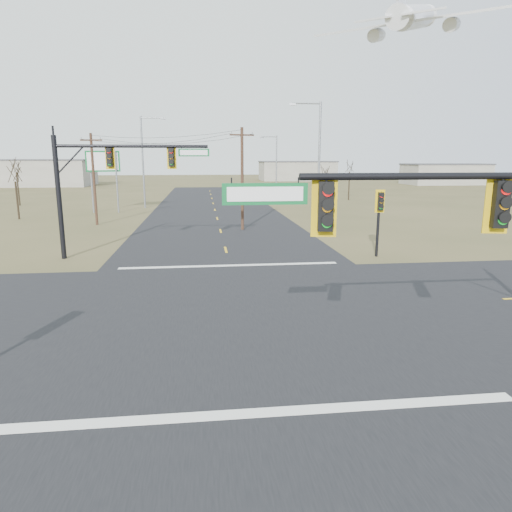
{
  "coord_description": "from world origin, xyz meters",
  "views": [
    {
      "loc": [
        -1.44,
        -16.97,
        5.76
      ],
      "look_at": [
        0.68,
        1.0,
        1.92
      ],
      "focal_mm": 32.0,
      "sensor_mm": 36.0,
      "label": 1
    }
  ],
  "objects_px": {
    "utility_pole_near": "(242,177)",
    "utility_pole_far": "(94,177)",
    "pedestal_signal_ne": "(380,207)",
    "streetlight_b": "(275,163)",
    "streetlight_c": "(145,157)",
    "mast_arm_far": "(110,170)",
    "highway_sign": "(103,170)",
    "streetlight_a": "(317,154)",
    "bare_tree_b": "(16,165)",
    "bare_tree_c": "(325,172)",
    "bare_tree_d": "(350,166)",
    "bare_tree_a": "(14,172)",
    "mast_arm_near": "(494,222)"
  },
  "relations": [
    {
      "from": "bare_tree_d",
      "to": "utility_pole_far",
      "type": "bearing_deg",
      "value": -144.18
    },
    {
      "from": "pedestal_signal_ne",
      "to": "streetlight_b",
      "type": "distance_m",
      "value": 42.2
    },
    {
      "from": "mast_arm_near",
      "to": "bare_tree_d",
      "type": "bearing_deg",
      "value": 85.96
    },
    {
      "from": "mast_arm_near",
      "to": "bare_tree_c",
      "type": "bearing_deg",
      "value": 90.56
    },
    {
      "from": "utility_pole_near",
      "to": "highway_sign",
      "type": "distance_m",
      "value": 19.86
    },
    {
      "from": "mast_arm_far",
      "to": "streetlight_a",
      "type": "bearing_deg",
      "value": 53.45
    },
    {
      "from": "streetlight_a",
      "to": "bare_tree_d",
      "type": "xyz_separation_m",
      "value": [
        9.98,
        20.33,
        -1.4
      ]
    },
    {
      "from": "mast_arm_near",
      "to": "bare_tree_b",
      "type": "distance_m",
      "value": 59.64
    },
    {
      "from": "highway_sign",
      "to": "streetlight_c",
      "type": "xyz_separation_m",
      "value": [
        3.9,
        4.59,
        1.35
      ]
    },
    {
      "from": "streetlight_a",
      "to": "streetlight_c",
      "type": "height_order",
      "value": "streetlight_a"
    },
    {
      "from": "streetlight_a",
      "to": "mast_arm_far",
      "type": "bearing_deg",
      "value": -119.58
    },
    {
      "from": "bare_tree_b",
      "to": "bare_tree_c",
      "type": "xyz_separation_m",
      "value": [
        37.5,
        -8.17,
        -0.79
      ]
    },
    {
      "from": "mast_arm_far",
      "to": "streetlight_b",
      "type": "height_order",
      "value": "streetlight_b"
    },
    {
      "from": "utility_pole_near",
      "to": "utility_pole_far",
      "type": "height_order",
      "value": "utility_pole_near"
    },
    {
      "from": "mast_arm_near",
      "to": "utility_pole_far",
      "type": "bearing_deg",
      "value": 126.9
    },
    {
      "from": "mast_arm_far",
      "to": "utility_pole_near",
      "type": "xyz_separation_m",
      "value": [
        8.53,
        9.93,
        -0.79
      ]
    },
    {
      "from": "pedestal_signal_ne",
      "to": "highway_sign",
      "type": "xyz_separation_m",
      "value": [
        -20.96,
        25.9,
        1.68
      ]
    },
    {
      "from": "bare_tree_c",
      "to": "bare_tree_d",
      "type": "bearing_deg",
      "value": 58.98
    },
    {
      "from": "pedestal_signal_ne",
      "to": "bare_tree_c",
      "type": "relative_size",
      "value": 0.74
    },
    {
      "from": "pedestal_signal_ne",
      "to": "streetlight_c",
      "type": "distance_m",
      "value": 35.07
    },
    {
      "from": "highway_sign",
      "to": "bare_tree_a",
      "type": "distance_m",
      "value": 8.78
    },
    {
      "from": "bare_tree_a",
      "to": "streetlight_c",
      "type": "bearing_deg",
      "value": 39.75
    },
    {
      "from": "utility_pole_near",
      "to": "utility_pole_far",
      "type": "distance_m",
      "value": 13.52
    },
    {
      "from": "highway_sign",
      "to": "bare_tree_a",
      "type": "bearing_deg",
      "value": -157.03
    },
    {
      "from": "streetlight_b",
      "to": "bare_tree_d",
      "type": "height_order",
      "value": "streetlight_b"
    },
    {
      "from": "utility_pole_near",
      "to": "streetlight_a",
      "type": "relative_size",
      "value": 0.75
    },
    {
      "from": "utility_pole_near",
      "to": "bare_tree_a",
      "type": "bearing_deg",
      "value": 155.93
    },
    {
      "from": "utility_pole_far",
      "to": "bare_tree_d",
      "type": "xyz_separation_m",
      "value": [
        30.43,
        21.96,
        0.62
      ]
    },
    {
      "from": "utility_pole_far",
      "to": "bare_tree_c",
      "type": "bearing_deg",
      "value": 24.79
    },
    {
      "from": "bare_tree_a",
      "to": "bare_tree_d",
      "type": "bearing_deg",
      "value": 23.68
    },
    {
      "from": "streetlight_b",
      "to": "bare_tree_d",
      "type": "relative_size",
      "value": 1.53
    },
    {
      "from": "mast_arm_near",
      "to": "utility_pole_near",
      "type": "xyz_separation_m",
      "value": [
        -3.21,
        28.03,
        -0.05
      ]
    },
    {
      "from": "pedestal_signal_ne",
      "to": "streetlight_b",
      "type": "height_order",
      "value": "streetlight_b"
    },
    {
      "from": "mast_arm_far",
      "to": "utility_pole_near",
      "type": "distance_m",
      "value": 13.11
    },
    {
      "from": "bare_tree_c",
      "to": "bare_tree_d",
      "type": "relative_size",
      "value": 0.91
    },
    {
      "from": "bare_tree_a",
      "to": "utility_pole_far",
      "type": "bearing_deg",
      "value": -30.06
    },
    {
      "from": "streetlight_b",
      "to": "bare_tree_c",
      "type": "xyz_separation_m",
      "value": [
        3.55,
        -14.91,
        -0.88
      ]
    },
    {
      "from": "bare_tree_a",
      "to": "highway_sign",
      "type": "bearing_deg",
      "value": 33.0
    },
    {
      "from": "streetlight_a",
      "to": "bare_tree_a",
      "type": "height_order",
      "value": "streetlight_a"
    },
    {
      "from": "utility_pole_near",
      "to": "bare_tree_a",
      "type": "height_order",
      "value": "utility_pole_near"
    },
    {
      "from": "bare_tree_d",
      "to": "bare_tree_a",
      "type": "bearing_deg",
      "value": -156.32
    },
    {
      "from": "streetlight_a",
      "to": "utility_pole_near",
      "type": "bearing_deg",
      "value": -125.6
    },
    {
      "from": "mast_arm_near",
      "to": "mast_arm_far",
      "type": "bearing_deg",
      "value": 133.81
    },
    {
      "from": "streetlight_b",
      "to": "streetlight_c",
      "type": "height_order",
      "value": "streetlight_c"
    },
    {
      "from": "utility_pole_far",
      "to": "streetlight_a",
      "type": "height_order",
      "value": "streetlight_a"
    },
    {
      "from": "streetlight_c",
      "to": "bare_tree_a",
      "type": "xyz_separation_m",
      "value": [
        -11.27,
        -9.37,
        -1.47
      ]
    },
    {
      "from": "streetlight_a",
      "to": "bare_tree_d",
      "type": "distance_m",
      "value": 22.69
    },
    {
      "from": "mast_arm_far",
      "to": "streetlight_c",
      "type": "distance_m",
      "value": 28.81
    },
    {
      "from": "streetlight_a",
      "to": "bare_tree_a",
      "type": "distance_m",
      "value": 29.16
    },
    {
      "from": "highway_sign",
      "to": "streetlight_a",
      "type": "height_order",
      "value": "streetlight_a"
    }
  ]
}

